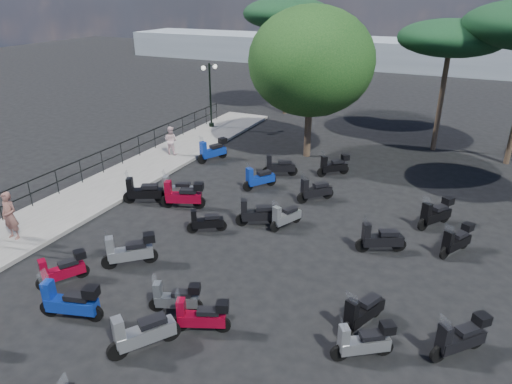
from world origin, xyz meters
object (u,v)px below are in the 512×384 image
at_px(broadleaf_tree, 311,62).
at_px(woman, 10,216).
at_px(scooter_13, 142,334).
at_px(scooter_9, 183,195).
at_px(scooter_11, 279,167).
at_px(pedestrian_far, 171,140).
at_px(scooter_19, 201,317).
at_px(scooter_27, 460,338).
at_px(scooter_29, 436,214).
at_px(pine_2, 287,14).
at_px(scooter_7, 71,302).
at_px(scooter_26, 363,312).
at_px(scooter_14, 176,298).
at_px(scooter_20, 364,342).
at_px(scooter_10, 259,179).
at_px(scooter_17, 334,166).
at_px(scooter_23, 315,191).
at_px(scooter_21, 285,217).
at_px(scooter_8, 63,270).
at_px(scooter_2, 130,251).
at_px(scooter_3, 143,192).
at_px(pine_0, 451,38).
at_px(scooter_16, 206,222).
at_px(scooter_22, 380,239).
at_px(scooter_15, 257,214).
at_px(scooter_4, 177,189).
at_px(scooter_5, 213,151).
at_px(scooter_28, 456,241).

bearing_deg(broadleaf_tree, woman, -115.81).
height_order(woman, scooter_13, woman).
height_order(scooter_9, scooter_11, scooter_9).
distance_m(pedestrian_far, scooter_19, 14.04).
height_order(scooter_27, scooter_29, scooter_29).
height_order(scooter_13, pine_2, pine_2).
height_order(scooter_7, scooter_26, scooter_7).
relative_size(scooter_9, scooter_14, 1.24).
relative_size(scooter_11, scooter_29, 1.02).
xyz_separation_m(pedestrian_far, scooter_20, (12.63, -10.21, -0.43)).
relative_size(scooter_10, scooter_20, 1.06).
bearing_deg(scooter_9, scooter_19, -164.96).
bearing_deg(scooter_17, scooter_23, 138.79).
bearing_deg(woman, scooter_11, 55.82).
height_order(scooter_21, scooter_26, scooter_26).
distance_m(scooter_23, pine_2, 16.21).
relative_size(scooter_23, pine_2, 0.17).
distance_m(scooter_19, scooter_27, 6.40).
bearing_deg(scooter_10, scooter_26, 165.60).
distance_m(scooter_8, scooter_20, 8.95).
relative_size(scooter_2, scooter_17, 1.10).
bearing_deg(scooter_10, scooter_20, 162.86).
distance_m(scooter_3, pine_0, 17.06).
relative_size(scooter_16, broadleaf_tree, 0.17).
xyz_separation_m(woman, scooter_23, (8.53, 7.75, -0.55)).
relative_size(scooter_14, scooter_22, 0.89).
xyz_separation_m(scooter_11, scooter_15, (1.17, -4.99, 0.00)).
height_order(scooter_4, scooter_14, scooter_4).
distance_m(scooter_13, scooter_17, 13.35).
relative_size(woman, broadleaf_tree, 0.23).
height_order(scooter_7, scooter_11, scooter_7).
distance_m(scooter_5, scooter_15, 7.50).
distance_m(scooter_5, scooter_28, 12.82).
bearing_deg(scooter_7, pedestrian_far, 7.02).
relative_size(scooter_13, scooter_28, 1.10).
bearing_deg(scooter_8, scooter_19, -150.54).
distance_m(woman, pedestrian_far, 9.88).
bearing_deg(scooter_14, pine_2, -8.18).
distance_m(woman, pine_2, 21.95).
distance_m(scooter_5, scooter_27, 15.60).
bearing_deg(pedestrian_far, scooter_7, 112.49).
height_order(scooter_3, scooter_16, scooter_3).
bearing_deg(pine_2, scooter_2, -81.90).
distance_m(scooter_21, scooter_28, 5.92).
height_order(scooter_20, scooter_22, scooter_22).
distance_m(scooter_7, scooter_8, 1.86).
bearing_deg(pine_0, scooter_14, -105.55).
bearing_deg(scooter_22, scooter_10, 34.90).
bearing_deg(woman, pine_0, 51.86).
distance_m(woman, broadleaf_tree, 15.03).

